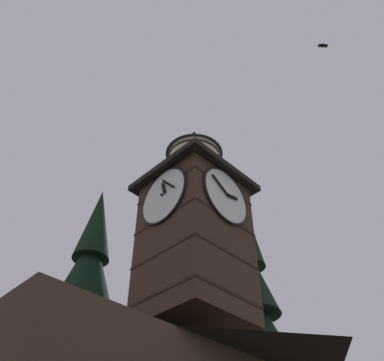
{
  "coord_description": "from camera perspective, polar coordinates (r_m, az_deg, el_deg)",
  "views": [
    {
      "loc": [
        8.95,
        9.7,
        1.3
      ],
      "look_at": [
        -0.68,
        0.12,
        13.29
      ],
      "focal_mm": 39.31,
      "sensor_mm": 36.0,
      "label": 1
    }
  ],
  "objects": [
    {
      "name": "moon",
      "position": [
        50.67,
        -15.07,
        -22.51
      ],
      "size": [
        2.3,
        2.3,
        2.3
      ],
      "color": "silver"
    },
    {
      "name": "clock_tower",
      "position": [
        16.45,
        0.34,
        -5.85
      ],
      "size": [
        3.94,
        3.94,
        9.5
      ],
      "color": "#422B1E",
      "rests_on": "building_main"
    },
    {
      "name": "flying_bird_high",
      "position": [
        24.77,
        17.32,
        17.07
      ],
      "size": [
        0.5,
        0.47,
        0.14
      ],
      "color": "black"
    }
  ]
}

